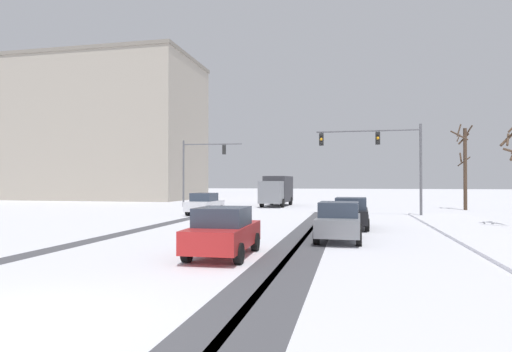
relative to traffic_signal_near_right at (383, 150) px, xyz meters
name	(u,v)px	position (x,y,z in m)	size (l,w,h in m)	color
ground_plane	(9,328)	(-7.82, -25.77, -4.70)	(300.00, 300.00, 0.00)	white
wheel_track_left_lane	(317,235)	(-3.73, -11.88, -4.69)	(1.17, 30.55, 0.01)	#4C4C51
wheel_track_right_lane	(299,234)	(-4.58, -11.88, -4.69)	(0.96, 30.55, 0.01)	#4C4C51
wheel_track_center	(137,230)	(-12.77, -11.88, -4.69)	(0.92, 30.55, 0.01)	#4C4C51
traffic_signal_near_right	(383,150)	(0.00, 0.00, 0.00)	(7.33, 0.40, 6.50)	#56565B
traffic_signal_far_left	(199,162)	(-16.62, 8.13, -0.28)	(5.87, 0.65, 6.50)	#56565B
car_white_lead	(205,204)	(-12.86, -1.17, -3.88)	(1.96, 4.16, 1.62)	silver
car_black_second	(351,213)	(-2.20, -8.60, -3.88)	(1.91, 4.14, 1.62)	black
car_grey_third	(339,221)	(-2.70, -13.73, -3.88)	(1.91, 4.14, 1.62)	slate
car_red_fourth	(223,232)	(-6.30, -18.31, -3.88)	(1.91, 4.14, 1.62)	red
box_truck_delivery	(277,190)	(-9.50, 11.25, -3.06)	(2.46, 7.46, 3.02)	slate
bare_tree_sidewalk_far	(465,164)	(7.46, 8.67, -0.69)	(1.86, 1.94, 7.57)	#423023
office_building_far_left_block	(109,130)	(-36.22, 24.41, 5.17)	(25.34, 15.41, 19.73)	#A89E8E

